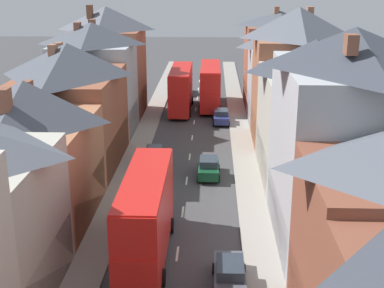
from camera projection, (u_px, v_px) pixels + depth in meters
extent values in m
cube|color=gray|center=(138.00, 149.00, 52.07)|extent=(2.20, 104.00, 0.14)
cube|color=gray|center=(243.00, 150.00, 51.70)|extent=(2.20, 104.00, 0.14)
cube|color=silver|center=(177.00, 254.00, 32.90)|extent=(0.14, 1.80, 0.01)
cube|color=silver|center=(183.00, 212.00, 38.60)|extent=(0.14, 1.80, 0.01)
cube|color=silver|center=(187.00, 181.00, 44.30)|extent=(0.14, 1.80, 0.01)
cube|color=silver|center=(190.00, 157.00, 50.00)|extent=(0.14, 1.80, 0.01)
cube|color=silver|center=(192.00, 138.00, 55.70)|extent=(0.14, 1.80, 0.01)
cube|color=silver|center=(194.00, 122.00, 61.41)|extent=(0.14, 1.80, 0.01)
cube|color=silver|center=(196.00, 109.00, 67.11)|extent=(0.14, 1.80, 0.01)
cube|color=silver|center=(197.00, 98.00, 72.81)|extent=(0.14, 1.80, 0.01)
cube|color=silver|center=(198.00, 89.00, 78.51)|extent=(0.14, 1.80, 0.01)
cube|color=silver|center=(199.00, 81.00, 84.21)|extent=(0.14, 1.80, 0.01)
cube|color=silver|center=(200.00, 74.00, 89.91)|extent=(0.14, 1.80, 0.01)
cube|color=silver|center=(201.00, 68.00, 95.61)|extent=(0.14, 1.80, 0.01)
cube|color=black|center=(52.00, 272.00, 27.93)|extent=(0.12, 7.93, 3.20)
cube|color=#B2704C|center=(32.00, 172.00, 36.38)|extent=(8.00, 10.15, 7.10)
cube|color=maroon|center=(91.00, 199.00, 36.84)|extent=(0.12, 9.34, 3.20)
pyramid|color=#474C56|center=(25.00, 101.00, 34.85)|extent=(8.00, 10.15, 2.76)
cube|color=brown|center=(5.00, 101.00, 31.88)|extent=(0.60, 0.90, 1.47)
cube|color=brown|center=(27.00, 89.00, 35.70)|extent=(0.60, 0.90, 1.14)
cube|color=#935138|center=(72.00, 121.00, 46.69)|extent=(8.00, 11.91, 8.21)
cube|color=#1E5133|center=(118.00, 148.00, 47.32)|extent=(0.12, 10.95, 3.20)
pyramid|color=#474C56|center=(68.00, 59.00, 45.01)|extent=(8.00, 11.91, 2.64)
cube|color=#99664C|center=(59.00, 49.00, 46.65)|extent=(0.60, 0.90, 1.11)
cube|color=#99664C|center=(53.00, 52.00, 44.02)|extent=(0.60, 0.90, 1.31)
cube|color=#ADB2B7|center=(95.00, 90.00, 55.65)|extent=(8.00, 7.37, 9.47)
cube|color=navy|center=(133.00, 120.00, 56.48)|extent=(0.12, 6.78, 3.20)
pyramid|color=#474C56|center=(92.00, 33.00, 53.84)|extent=(8.00, 7.37, 2.20)
cube|color=brown|center=(78.00, 28.00, 53.73)|extent=(0.60, 0.90, 1.10)
cube|color=brown|center=(92.00, 25.00, 55.36)|extent=(0.60, 0.90, 1.23)
cube|color=#935138|center=(109.00, 73.00, 62.92)|extent=(8.00, 8.16, 10.14)
cube|color=black|center=(143.00, 102.00, 63.85)|extent=(0.12, 7.50, 3.20)
pyramid|color=#565B66|center=(106.00, 18.00, 60.94)|extent=(8.00, 8.16, 2.62)
cube|color=brown|center=(90.00, 12.00, 59.84)|extent=(0.60, 0.90, 1.50)
cube|color=#ADB2B7|center=(344.00, 158.00, 32.78)|extent=(8.00, 11.50, 11.36)
cube|color=olive|center=(277.00, 217.00, 34.19)|extent=(0.12, 10.58, 3.20)
pyramid|color=#383D47|center=(355.00, 46.00, 30.68)|extent=(8.00, 11.50, 2.22)
cube|color=brown|center=(351.00, 44.00, 27.46)|extent=(0.60, 0.90, 1.05)
cube|color=#BCB7A8|center=(311.00, 126.00, 43.96)|extent=(8.00, 11.21, 8.84)
cube|color=black|center=(262.00, 158.00, 44.98)|extent=(0.12, 10.32, 3.20)
pyramid|color=#383D47|center=(316.00, 56.00, 42.18)|extent=(8.00, 11.21, 2.68)
cube|color=#99664C|center=(328.00, 49.00, 41.10)|extent=(0.60, 0.90, 1.33)
cube|color=#99664C|center=(336.00, 48.00, 41.33)|extent=(0.60, 0.90, 1.40)
cube|color=#A36042|center=(295.00, 92.00, 52.74)|extent=(8.00, 7.77, 10.40)
cube|color=black|center=(254.00, 126.00, 54.00)|extent=(0.12, 7.15, 3.20)
pyramid|color=#565B66|center=(299.00, 23.00, 50.67)|extent=(8.00, 7.77, 2.96)
cube|color=#99664C|center=(310.00, 14.00, 52.07)|extent=(0.60, 0.90, 1.39)
cube|color=#ADB2B7|center=(285.00, 86.00, 60.06)|extent=(8.00, 7.00, 8.47)
cube|color=navy|center=(249.00, 108.00, 61.02)|extent=(0.12, 6.44, 3.20)
pyramid|color=#565B66|center=(288.00, 34.00, 58.29)|extent=(8.00, 7.00, 2.96)
cube|color=brown|center=(292.00, 28.00, 58.95)|extent=(0.60, 0.90, 1.17)
cube|color=brown|center=(296.00, 29.00, 58.26)|extent=(0.60, 0.90, 1.23)
cube|color=#935138|center=(277.00, 66.00, 67.26)|extent=(8.00, 8.71, 10.19)
cube|color=navy|center=(245.00, 93.00, 68.48)|extent=(0.12, 8.01, 3.20)
pyramid|color=#474C56|center=(280.00, 18.00, 65.42)|extent=(8.00, 8.71, 1.71)
cube|color=#99664C|center=(276.00, 12.00, 65.13)|extent=(0.60, 0.90, 1.41)
cube|color=red|center=(147.00, 233.00, 31.94)|extent=(2.44, 10.80, 2.50)
cube|color=red|center=(145.00, 196.00, 31.20)|extent=(2.44, 10.58, 2.30)
cube|color=red|center=(145.00, 177.00, 30.83)|extent=(2.39, 10.37, 0.10)
cube|color=#28333D|center=(156.00, 194.00, 36.97)|extent=(2.20, 0.10, 1.20)
cube|color=#28333D|center=(155.00, 163.00, 36.25)|extent=(2.20, 0.10, 1.10)
cube|color=#28333D|center=(127.00, 229.00, 31.91)|extent=(0.06, 9.18, 0.90)
cube|color=#28333D|center=(125.00, 194.00, 31.21)|extent=(0.06, 9.18, 0.90)
cube|color=yellow|center=(155.00, 152.00, 36.01)|extent=(1.34, 0.08, 0.32)
cylinder|color=black|center=(135.00, 225.00, 35.53)|extent=(0.30, 1.00, 1.00)
cylinder|color=black|center=(171.00, 226.00, 35.44)|extent=(0.30, 1.00, 1.00)
cylinder|color=black|center=(119.00, 277.00, 29.52)|extent=(0.30, 1.00, 1.00)
cylinder|color=black|center=(163.00, 278.00, 29.43)|extent=(0.30, 1.00, 1.00)
cube|color=red|center=(210.00, 94.00, 67.71)|extent=(2.44, 10.80, 2.50)
cube|color=red|center=(210.00, 76.00, 66.97)|extent=(2.44, 10.58, 2.30)
cube|color=red|center=(211.00, 66.00, 66.60)|extent=(2.39, 10.37, 0.10)
cube|color=#28333D|center=(211.00, 84.00, 72.73)|extent=(2.20, 0.10, 1.20)
cube|color=#28333D|center=(211.00, 67.00, 72.02)|extent=(2.20, 0.10, 1.10)
cube|color=#28333D|center=(201.00, 92.00, 67.68)|extent=(0.06, 9.18, 0.90)
cube|color=#28333D|center=(201.00, 75.00, 66.98)|extent=(0.06, 9.18, 0.90)
cube|color=yellow|center=(211.00, 62.00, 71.77)|extent=(1.34, 0.08, 0.32)
cylinder|color=black|center=(201.00, 97.00, 71.30)|extent=(0.30, 1.00, 1.00)
cylinder|color=black|center=(219.00, 97.00, 71.21)|extent=(0.30, 1.00, 1.00)
cylinder|color=black|center=(200.00, 109.00, 65.29)|extent=(0.30, 1.00, 1.00)
cylinder|color=black|center=(220.00, 109.00, 65.20)|extent=(0.30, 1.00, 1.00)
cube|color=red|center=(181.00, 98.00, 65.87)|extent=(2.44, 10.80, 2.50)
cube|color=red|center=(181.00, 79.00, 65.13)|extent=(2.44, 10.58, 2.30)
cube|color=red|center=(181.00, 69.00, 64.76)|extent=(2.39, 10.37, 0.10)
cube|color=#28333D|center=(183.00, 87.00, 70.89)|extent=(2.20, 0.10, 1.20)
cube|color=#28333D|center=(183.00, 70.00, 70.18)|extent=(2.20, 0.10, 1.10)
cube|color=#28333D|center=(171.00, 96.00, 65.84)|extent=(0.06, 9.18, 0.90)
cube|color=#28333D|center=(171.00, 78.00, 65.14)|extent=(0.06, 9.18, 0.90)
cube|color=yellow|center=(183.00, 64.00, 69.93)|extent=(1.34, 0.08, 0.32)
cylinder|color=black|center=(173.00, 101.00, 69.46)|extent=(0.30, 1.00, 1.00)
cylinder|color=black|center=(192.00, 101.00, 69.37)|extent=(0.30, 1.00, 1.00)
cylinder|color=black|center=(169.00, 113.00, 63.45)|extent=(0.30, 1.00, 1.00)
cylinder|color=black|center=(190.00, 113.00, 63.36)|extent=(0.30, 1.00, 1.00)
cube|color=#4C515B|center=(230.00, 276.00, 29.27)|extent=(1.70, 4.31, 0.72)
cube|color=#28333D|center=(230.00, 268.00, 28.86)|extent=(1.46, 2.16, 0.60)
cylinder|color=black|center=(214.00, 269.00, 30.68)|extent=(0.20, 0.62, 0.62)
cylinder|color=black|center=(244.00, 269.00, 30.62)|extent=(0.20, 0.62, 0.62)
cube|color=#236093|center=(185.00, 89.00, 75.37)|extent=(1.70, 4.45, 0.76)
cube|color=#28333D|center=(185.00, 84.00, 74.95)|extent=(1.46, 2.22, 0.60)
cylinder|color=black|center=(180.00, 89.00, 76.83)|extent=(0.20, 0.62, 0.62)
cylinder|color=black|center=(191.00, 89.00, 76.77)|extent=(0.20, 0.62, 0.62)
cylinder|color=black|center=(178.00, 94.00, 74.21)|extent=(0.20, 0.62, 0.62)
cylinder|color=black|center=(191.00, 94.00, 74.15)|extent=(0.20, 0.62, 0.62)
cube|color=navy|center=(221.00, 117.00, 60.76)|extent=(1.70, 4.07, 0.74)
cube|color=#28333D|center=(221.00, 112.00, 60.36)|extent=(1.46, 2.04, 0.60)
cylinder|color=black|center=(214.00, 118.00, 62.11)|extent=(0.20, 0.62, 0.62)
cylinder|color=black|center=(228.00, 118.00, 62.05)|extent=(0.20, 0.62, 0.62)
cylinder|color=black|center=(214.00, 124.00, 59.71)|extent=(0.20, 0.62, 0.62)
cylinder|color=black|center=(229.00, 124.00, 59.65)|extent=(0.20, 0.62, 0.62)
cube|color=#144728|center=(209.00, 169.00, 45.02)|extent=(1.70, 4.11, 0.79)
cube|color=#28333D|center=(209.00, 162.00, 44.61)|extent=(1.46, 2.05, 0.60)
cylinder|color=black|center=(199.00, 168.00, 46.38)|extent=(0.20, 0.62, 0.62)
cylinder|color=black|center=(218.00, 168.00, 46.32)|extent=(0.20, 0.62, 0.62)
cylinder|color=black|center=(198.00, 178.00, 43.96)|extent=(0.20, 0.62, 0.62)
cylinder|color=black|center=(219.00, 179.00, 43.90)|extent=(0.20, 0.62, 0.62)
cube|color=black|center=(154.00, 157.00, 47.99)|extent=(1.70, 4.32, 0.69)
cube|color=#28333D|center=(154.00, 151.00, 47.58)|extent=(1.46, 2.16, 0.60)
cylinder|color=black|center=(147.00, 156.00, 49.40)|extent=(0.20, 0.62, 0.62)
cylinder|color=black|center=(165.00, 156.00, 49.34)|extent=(0.20, 0.62, 0.62)
cylinder|color=black|center=(143.00, 166.00, 46.85)|extent=(0.20, 0.62, 0.62)
cylinder|color=black|center=(162.00, 166.00, 46.79)|extent=(0.20, 0.62, 0.62)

